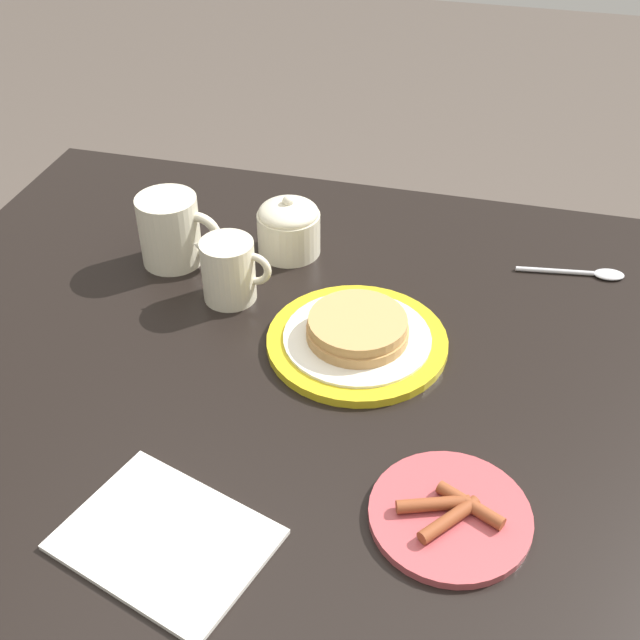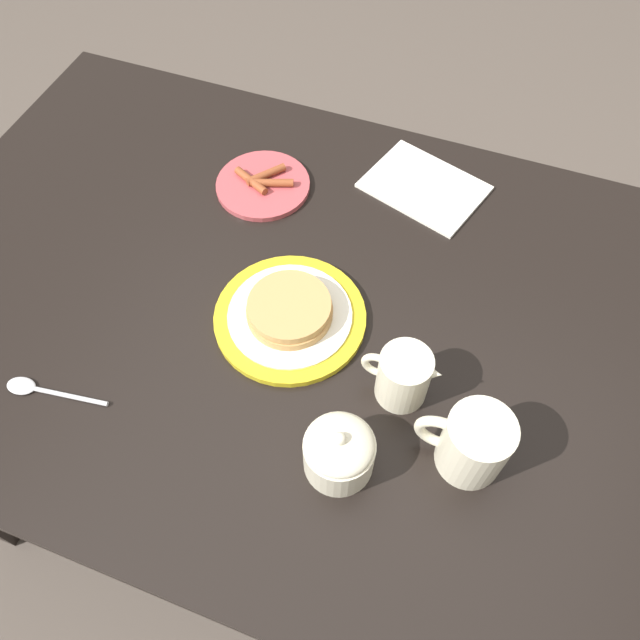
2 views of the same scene
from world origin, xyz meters
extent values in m
plane|color=#51473F|center=(0.00, 0.00, 0.00)|extent=(8.00, 8.00, 0.00)
cube|color=black|center=(0.00, 0.00, 0.72)|extent=(1.31, 0.90, 0.03)
cube|color=black|center=(-0.60, -0.39, 0.35)|extent=(0.07, 0.07, 0.70)
cube|color=black|center=(0.60, -0.39, 0.35)|extent=(0.07, 0.07, 0.70)
cylinder|color=gold|center=(-0.02, 0.03, 0.74)|extent=(0.23, 0.23, 0.01)
cylinder|color=white|center=(-0.02, 0.03, 0.74)|extent=(0.19, 0.19, 0.00)
cylinder|color=tan|center=(-0.02, 0.03, 0.75)|extent=(0.13, 0.13, 0.01)
cylinder|color=tan|center=(-0.02, 0.03, 0.77)|extent=(0.13, 0.13, 0.01)
cylinder|color=#B2474C|center=(0.13, -0.22, 0.74)|extent=(0.17, 0.17, 0.01)
cylinder|color=brown|center=(0.12, -0.22, 0.75)|extent=(0.08, 0.04, 0.01)
cylinder|color=brown|center=(0.15, -0.21, 0.75)|extent=(0.07, 0.05, 0.01)
cylinder|color=brown|center=(0.13, -0.23, 0.75)|extent=(0.06, 0.07, 0.01)
cylinder|color=beige|center=(-0.32, 0.15, 0.78)|extent=(0.09, 0.09, 0.10)
torus|color=beige|center=(-0.28, 0.15, 0.78)|extent=(0.07, 0.01, 0.07)
cylinder|color=brown|center=(-0.32, 0.15, 0.83)|extent=(0.08, 0.08, 0.00)
cylinder|color=beige|center=(-0.21, 0.09, 0.78)|extent=(0.07, 0.07, 0.09)
cone|color=beige|center=(-0.24, 0.09, 0.81)|extent=(0.04, 0.03, 0.04)
torus|color=beige|center=(-0.17, 0.09, 0.78)|extent=(0.05, 0.01, 0.05)
cylinder|color=beige|center=(-0.16, 0.22, 0.76)|extent=(0.09, 0.09, 0.06)
ellipsoid|color=beige|center=(-0.16, 0.22, 0.80)|extent=(0.09, 0.09, 0.03)
sphere|color=beige|center=(-0.16, 0.22, 0.82)|extent=(0.02, 0.02, 0.02)
cube|color=silver|center=(-0.14, -0.32, 0.73)|extent=(0.24, 0.20, 0.01)
cylinder|color=silver|center=(0.23, 0.26, 0.73)|extent=(0.11, 0.02, 0.01)
ellipsoid|color=silver|center=(0.30, 0.27, 0.73)|extent=(0.05, 0.03, 0.01)
camera|label=1|loc=(0.14, -0.75, 1.40)|focal=45.00mm
camera|label=2|loc=(-0.24, 0.50, 1.54)|focal=35.00mm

